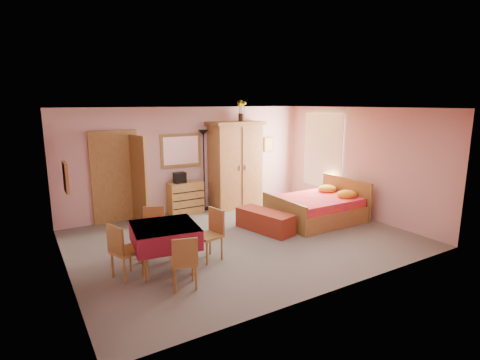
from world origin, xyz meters
TOP-DOWN VIEW (x-y plane):
  - floor at (0.00, 0.00)m, footprint 6.50×6.50m
  - ceiling at (0.00, 0.00)m, footprint 6.50×6.50m
  - wall_back at (0.00, 2.50)m, footprint 6.50×0.10m
  - wall_front at (0.00, -2.50)m, footprint 6.50×0.10m
  - wall_left at (-3.25, 0.00)m, footprint 0.10×5.00m
  - wall_right at (3.25, 0.00)m, footprint 0.10×5.00m
  - doorway at (-1.90, 2.47)m, footprint 1.06×0.12m
  - window at (3.21, 1.20)m, footprint 0.08×1.40m
  - picture_left at (-3.22, -0.60)m, footprint 0.04×0.32m
  - picture_back at (2.35, 2.47)m, footprint 0.30×0.04m
  - chest_of_drawers at (-0.29, 2.27)m, footprint 0.84×0.43m
  - wall_mirror at (-0.29, 2.48)m, footprint 1.04×0.08m
  - stereo at (-0.42, 2.27)m, footprint 0.28×0.21m
  - floor_lamp at (0.27, 2.34)m, footprint 0.28×0.28m
  - wardrobe at (1.09, 2.17)m, footprint 1.45×0.80m
  - sunflower_vase at (1.31, 2.25)m, footprint 0.23×0.23m
  - bed at (2.07, 0.16)m, footprint 1.99×1.57m
  - bench at (0.65, 0.17)m, footprint 0.78×1.39m
  - dining_table at (-1.82, -0.50)m, footprint 1.15×1.15m
  - chair_south at (-1.81, -1.26)m, footprint 0.46×0.46m
  - chair_north at (-1.77, 0.23)m, footprint 0.50×0.50m
  - chair_west at (-2.45, -0.51)m, footprint 0.52×0.52m
  - chair_east at (-1.05, -0.55)m, footprint 0.48×0.48m

SIDE VIEW (x-z plane):
  - floor at x=0.00m, z-range 0.00..0.00m
  - bench at x=0.65m, z-range 0.00..0.44m
  - dining_table at x=-1.82m, z-range 0.00..0.75m
  - chest_of_drawers at x=-0.29m, z-range 0.00..0.79m
  - chair_south at x=-1.81m, z-range 0.00..0.82m
  - chair_north at x=-1.77m, z-range 0.00..0.83m
  - chair_east at x=-1.05m, z-range 0.00..0.89m
  - chair_west at x=-2.45m, z-range 0.00..0.89m
  - bed at x=2.07m, z-range 0.00..0.92m
  - stereo at x=-0.42m, z-range 0.79..1.05m
  - floor_lamp at x=0.27m, z-range 0.00..2.04m
  - doorway at x=-1.90m, z-range -0.05..2.10m
  - wardrobe at x=1.09m, z-range 0.00..2.23m
  - wall_back at x=0.00m, z-range 0.00..2.60m
  - wall_front at x=0.00m, z-range 0.00..2.60m
  - wall_left at x=-3.25m, z-range 0.00..2.60m
  - wall_right at x=3.25m, z-range 0.00..2.60m
  - window at x=3.21m, z-range 0.48..2.42m
  - picture_back at x=2.35m, z-range 1.35..1.75m
  - wall_mirror at x=-0.29m, z-range 1.14..1.96m
  - picture_left at x=-3.22m, z-range 1.49..1.91m
  - sunflower_vase at x=1.31m, z-range 2.23..2.77m
  - ceiling at x=0.00m, z-range 2.60..2.60m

